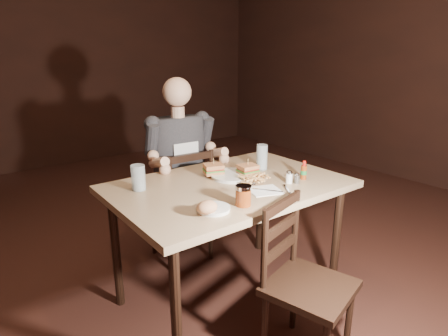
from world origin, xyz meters
TOP-DOWN VIEW (x-y plane):
  - room_shell at (0.00, 0.00)m, footprint 7.00×7.00m
  - main_table at (-0.21, -0.28)m, footprint 1.34×0.90m
  - chair_far at (-0.17, 0.34)m, footprint 0.42×0.46m
  - chair_near at (-0.20, -0.90)m, footprint 0.47×0.50m
  - diner at (-0.17, 0.30)m, footprint 0.55×0.44m
  - dinner_plate at (-0.12, -0.20)m, footprint 0.27×0.27m
  - sandwich_left at (-0.20, -0.12)m, footprint 0.14×0.13m
  - sandwich_right at (-0.04, -0.25)m, footprint 0.12×0.10m
  - fries_pile at (-0.10, -0.35)m, footprint 0.24×0.17m
  - ketchup_dollop at (-0.04, -0.22)m, footprint 0.04×0.04m
  - glass_left at (-0.67, -0.06)m, footprint 0.08×0.08m
  - glass_right at (0.13, -0.19)m, footprint 0.07×0.07m
  - hot_sauce at (0.19, -0.49)m, footprint 0.04×0.04m
  - salt_shaker at (0.07, -0.49)m, footprint 0.04×0.04m
  - pepper_shaker at (0.10, -0.52)m, footprint 0.03×0.03m
  - syrup_dispenser at (-0.36, -0.58)m, footprint 0.08×0.08m
  - napkin at (-0.13, -0.50)m, footprint 0.21×0.20m
  - knife at (-0.14, -0.49)m, footprint 0.14×0.19m
  - fork at (-0.02, -0.56)m, footprint 0.09×0.13m
  - side_plate at (-0.51, -0.54)m, footprint 0.16×0.16m
  - bread_roll at (-0.57, -0.57)m, footprint 0.11×0.09m

SIDE VIEW (x-z plane):
  - chair_near at x=-0.20m, z-range 0.00..0.82m
  - chair_far at x=-0.17m, z-range 0.00..0.85m
  - main_table at x=-0.21m, z-range 0.31..1.08m
  - napkin at x=-0.13m, z-range 0.77..0.77m
  - fork at x=-0.02m, z-range 0.77..0.78m
  - side_plate at x=-0.51m, z-range 0.77..0.78m
  - knife at x=-0.14m, z-range 0.77..0.78m
  - dinner_plate at x=-0.12m, z-range 0.77..0.78m
  - ketchup_dollop at x=-0.04m, z-range 0.78..0.80m
  - pepper_shaker at x=0.10m, z-range 0.77..0.83m
  - fries_pile at x=-0.10m, z-range 0.78..0.82m
  - salt_shaker at x=0.07m, z-range 0.77..0.84m
  - bread_roll at x=-0.57m, z-range 0.78..0.84m
  - syrup_dispenser at x=-0.36m, z-range 0.77..0.87m
  - hot_sauce at x=0.19m, z-range 0.77..0.88m
  - sandwich_right at x=-0.04m, z-range 0.78..0.88m
  - sandwich_left at x=-0.20m, z-range 0.78..0.88m
  - glass_left at x=-0.67m, z-range 0.77..0.91m
  - glass_right at x=0.13m, z-range 0.77..0.93m
  - diner at x=-0.17m, z-range 0.44..1.34m
  - room_shell at x=0.00m, z-range -2.10..4.90m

